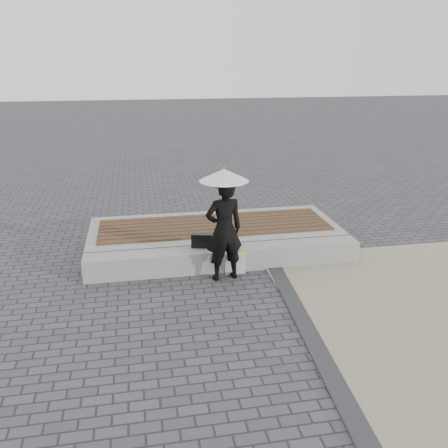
{
  "coord_description": "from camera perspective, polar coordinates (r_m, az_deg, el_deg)",
  "views": [
    {
      "loc": [
        -1.49,
        -6.23,
        3.63
      ],
      "look_at": [
        -0.1,
        1.19,
        1.0
      ],
      "focal_mm": 38.22,
      "sensor_mm": 36.0,
      "label": 1
    }
  ],
  "objects": [
    {
      "name": "timber_platform",
      "position": [
        9.77,
        -1.14,
        -1.33
      ],
      "size": [
        5.0,
        2.0,
        0.4
      ],
      "primitive_type": "cube",
      "color": "#9B9A96",
      "rests_on": "ground"
    },
    {
      "name": "seating_ledge",
      "position": [
        8.67,
        0.18,
        -4.07
      ],
      "size": [
        5.0,
        0.45,
        0.4
      ],
      "primitive_type": "cube",
      "color": "#979792",
      "rests_on": "ground"
    },
    {
      "name": "parasol",
      "position": [
        7.75,
        0.0,
        5.88
      ],
      "size": [
        0.81,
        0.81,
        1.04
      ],
      "rotation": [
        0.0,
        0.0,
        -0.14
      ],
      "color": "#BABABF",
      "rests_on": "ground"
    },
    {
      "name": "ground",
      "position": [
        7.36,
        2.54,
        -10.35
      ],
      "size": [
        80.0,
        80.0,
        0.0
      ],
      "primitive_type": "plane",
      "color": "#46464B",
      "rests_on": "ground"
    },
    {
      "name": "canvas_tote",
      "position": [
        8.51,
        1.29,
        -4.63
      ],
      "size": [
        0.37,
        0.16,
        0.38
      ],
      "primitive_type": "cube",
      "rotation": [
        0.0,
        0.0,
        -0.04
      ],
      "color": "silver",
      "rests_on": "ground"
    },
    {
      "name": "timber_decking",
      "position": [
        9.69,
        -1.15,
        -0.11
      ],
      "size": [
        4.6,
        1.4,
        0.04
      ],
      "primitive_type": null,
      "color": "#523923",
      "rests_on": "timber_platform"
    },
    {
      "name": "handbag",
      "position": [
        8.57,
        -2.69,
        -2.0
      ],
      "size": [
        0.38,
        0.22,
        0.26
      ],
      "primitive_type": "cube",
      "rotation": [
        0.0,
        0.0,
        -0.25
      ],
      "color": "black",
      "rests_on": "seating_ledge"
    },
    {
      "name": "edging_band",
      "position": [
        7.13,
        9.47,
        -11.5
      ],
      "size": [
        0.61,
        5.2,
        0.04
      ],
      "primitive_type": "cube",
      "rotation": [
        0.0,
        0.0,
        -0.07
      ],
      "color": "#303033",
      "rests_on": "ground"
    },
    {
      "name": "woman",
      "position": [
        8.02,
        0.0,
        -0.71
      ],
      "size": [
        0.72,
        0.54,
        1.79
      ],
      "primitive_type": "imported",
      "rotation": [
        0.0,
        0.0,
        3.32
      ],
      "color": "black",
      "rests_on": "ground"
    },
    {
      "name": "magazine",
      "position": [
        8.38,
        1.37,
        -3.55
      ],
      "size": [
        0.31,
        0.25,
        0.01
      ],
      "primitive_type": "cube",
      "rotation": [
        0.0,
        0.0,
        0.2
      ],
      "color": "#F14645",
      "rests_on": "canvas_tote"
    }
  ]
}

